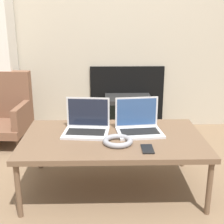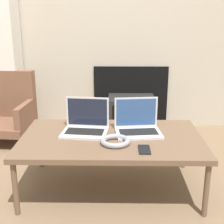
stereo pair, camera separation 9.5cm
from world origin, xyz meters
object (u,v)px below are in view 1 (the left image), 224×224
object	(u,v)px
laptop_right	(138,125)
tv	(128,114)
phone	(147,149)
laptop_left	(87,125)
armchair	(2,110)
headphones	(118,141)

from	to	relation	value
laptop_right	tv	world-z (taller)	laptop_right
laptop_right	phone	distance (m)	0.33
laptop_left	armchair	world-z (taller)	armchair
phone	armchair	world-z (taller)	armchair
laptop_right	armchair	world-z (taller)	armchair
phone	tv	world-z (taller)	phone
laptop_left	laptop_right	bearing A→B (deg)	6.02
laptop_left	armchair	bearing A→B (deg)	141.95
headphones	laptop_left	bearing A→B (deg)	134.53
tv	armchair	xyz separation A→B (m)	(-1.29, -0.21, 0.12)
laptop_right	phone	world-z (taller)	laptop_right
armchair	phone	bearing A→B (deg)	-38.04
laptop_right	armchair	size ratio (longest dim) A/B	0.50
headphones	phone	bearing A→B (deg)	-29.30
headphones	phone	size ratio (longest dim) A/B	1.46
tv	armchair	size ratio (longest dim) A/B	0.71
headphones	laptop_right	bearing A→B (deg)	54.00
headphones	phone	world-z (taller)	headphones
laptop_left	tv	distance (m)	1.18
laptop_left	headphones	bearing A→B (deg)	-39.45
headphones	tv	bearing A→B (deg)	82.70
laptop_left	headphones	distance (m)	0.32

